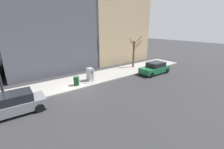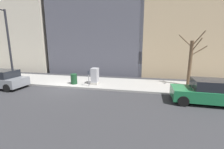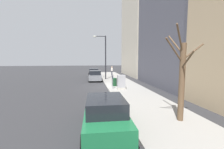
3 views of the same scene
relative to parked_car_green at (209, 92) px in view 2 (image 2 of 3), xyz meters
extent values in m
plane|color=#2B2B2D|center=(1.16, 10.47, -0.74)|extent=(120.00, 120.00, 0.00)
cube|color=gray|center=(3.16, 10.47, -0.66)|extent=(4.00, 36.00, 0.15)
cube|color=#196038|center=(0.00, 0.05, -0.17)|extent=(1.89, 4.24, 0.70)
cube|color=black|center=(0.00, -0.15, 0.48)|extent=(1.65, 2.24, 0.60)
cylinder|color=black|center=(-0.81, 1.62, -0.42)|extent=(0.23, 0.64, 0.64)
cylinder|color=black|center=(0.89, 1.58, -0.42)|extent=(0.23, 0.64, 0.64)
cube|color=slate|center=(0.10, 15.80, -0.17)|extent=(1.94, 4.26, 0.70)
cube|color=black|center=(0.09, 15.60, 0.48)|extent=(1.67, 2.25, 0.60)
cylinder|color=black|center=(-0.80, 14.28, -0.42)|extent=(0.24, 0.65, 0.64)
cylinder|color=black|center=(0.90, 14.23, -0.42)|extent=(0.24, 0.65, 0.64)
cylinder|color=slate|center=(1.61, 8.50, -0.06)|extent=(0.07, 0.07, 1.05)
cube|color=#2D333D|center=(1.61, 8.50, 0.61)|extent=(0.14, 0.10, 0.30)
cube|color=#A8A399|center=(2.46, 8.25, -0.50)|extent=(0.83, 0.61, 0.18)
cube|color=#939399|center=(2.46, 8.25, 0.22)|extent=(0.75, 0.55, 1.25)
cylinder|color=black|center=(1.71, 16.20, 2.66)|extent=(0.18, 0.18, 6.50)
cylinder|color=brown|center=(3.76, 0.20, 1.31)|extent=(0.28, 0.28, 3.79)
cylinder|color=brown|center=(3.21, 0.04, 2.82)|extent=(1.15, 0.45, 1.15)
cylinder|color=brown|center=(4.23, 0.14, 2.78)|extent=(0.98, 0.22, 0.80)
cylinder|color=brown|center=(3.67, 0.75, 3.17)|extent=(0.23, 1.15, 1.06)
cylinder|color=brown|center=(3.36, -0.11, 3.34)|extent=(0.83, 0.73, 1.23)
cylinder|color=brown|center=(3.63, -0.33, 2.39)|extent=(0.28, 1.12, 0.86)
cylinder|color=#14381E|center=(2.06, 10.10, -0.14)|extent=(0.56, 0.56, 0.90)
cube|color=tan|center=(12.18, -0.87, 6.80)|extent=(11.03, 11.03, 15.07)
camera|label=1|loc=(-11.56, 15.96, 5.19)|focal=24.00mm
camera|label=2|loc=(-9.95, 3.98, 2.91)|focal=24.00mm
camera|label=3|loc=(-0.64, -6.41, 2.43)|focal=24.00mm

